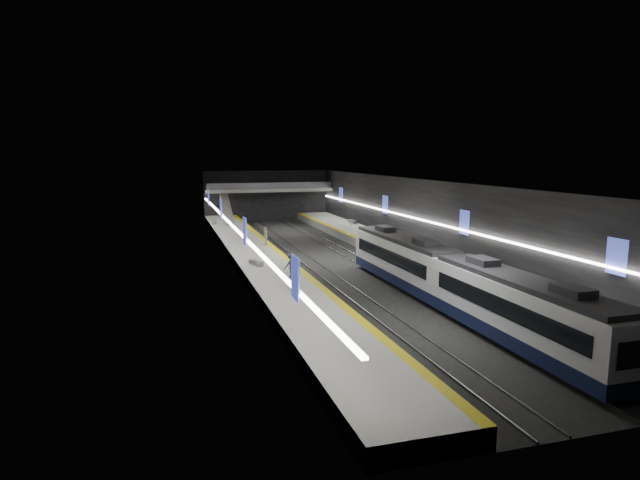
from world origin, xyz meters
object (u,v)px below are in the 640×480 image
object	(u,v)px
escalator	(227,209)
passenger_right_a	(514,281)
bench_left_far	(214,222)
passenger_left_b	(291,265)
bench_right_far	(353,222)
passenger_right_b	(481,267)
train	(450,279)
bench_left_near	(256,263)
passenger_left_a	(265,236)
bench_right_near	(566,299)

from	to	relation	value
escalator	passenger_right_a	size ratio (longest dim) A/B	5.23
bench_left_far	passenger_left_b	bearing A→B (deg)	-83.12
bench_right_far	passenger_left_b	bearing A→B (deg)	-121.20
passenger_right_a	passenger_left_b	distance (m)	16.53
passenger_right_a	passenger_right_b	xyz separation A→B (m)	(-0.18, 3.87, 0.22)
train	bench_right_far	bearing A→B (deg)	79.97
escalator	bench_left_far	distance (m)	2.73
bench_left_near	bench_left_far	world-z (taller)	bench_left_far
bench_left_near	passenger_left_a	distance (m)	10.45
escalator	bench_right_far	world-z (taller)	escalator
train	passenger_left_a	distance (m)	25.21
passenger_left_a	passenger_right_b	bearing A→B (deg)	35.04
passenger_right_b	passenger_left_b	distance (m)	14.66
bench_left_near	bench_right_far	bearing A→B (deg)	33.87
bench_right_far	passenger_left_b	distance (m)	33.99
bench_left_far	bench_right_far	distance (m)	19.41
bench_left_near	bench_right_far	size ratio (longest dim) A/B	0.87
bench_left_far	bench_right_near	size ratio (longest dim) A/B	1.02
train	bench_left_far	xyz separation A→B (m)	(-11.91, 43.62, -0.98)
passenger_right_a	passenger_right_b	world-z (taller)	passenger_right_b
passenger_left_a	train	bearing A→B (deg)	21.66
train	passenger_right_b	world-z (taller)	train
bench_left_far	passenger_right_a	distance (m)	47.05
passenger_left_a	passenger_left_b	bearing A→B (deg)	-0.70
bench_left_far	passenger_left_a	bearing A→B (deg)	-77.37
bench_left_near	passenger_right_a	distance (m)	21.23
passenger_left_b	train	bearing A→B (deg)	118.61
escalator	passenger_right_b	size ratio (longest dim) A/B	4.06
passenger_left_a	bench_left_far	bearing A→B (deg)	-167.38
escalator	bench_right_near	distance (m)	50.95
train	passenger_left_b	xyz separation A→B (m)	(-9.15, 8.46, -0.21)
escalator	bench_left_far	xyz separation A→B (m)	(-1.91, -0.97, -1.69)
bench_left_far	bench_right_near	distance (m)	50.67
bench_right_far	passenger_left_a	bearing A→B (deg)	-139.08
bench_right_near	passenger_right_a	world-z (taller)	passenger_right_a
passenger_left_b	bench_left_far	bearing A→B (deg)	-104.15
passenger_right_b	passenger_left_b	world-z (taller)	passenger_right_b
bench_right_near	passenger_left_b	xyz separation A→B (m)	(-15.66, 12.04, 0.77)
escalator	passenger_right_b	bearing A→B (deg)	-70.35
bench_right_near	passenger_right_a	bearing A→B (deg)	94.46
escalator	bench_right_far	bearing A→B (deg)	-20.02
bench_left_near	bench_left_far	xyz separation A→B (m)	(-0.87, 29.89, 0.00)
passenger_right_b	passenger_left_a	bearing A→B (deg)	70.36
bench_left_far	passenger_right_b	xyz separation A→B (m)	(16.57, -40.09, 0.77)
bench_left_near	passenger_left_b	size ratio (longest dim) A/B	0.88
bench_left_far	passenger_right_b	world-z (taller)	passenger_right_b
escalator	bench_right_far	xyz separation A→B (m)	(16.80, -6.12, -1.66)
escalator	bench_right_near	xyz separation A→B (m)	(16.51, -48.17, -1.69)
bench_left_near	bench_right_far	xyz separation A→B (m)	(17.85, 24.74, 0.03)
train	passenger_right_a	distance (m)	4.87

